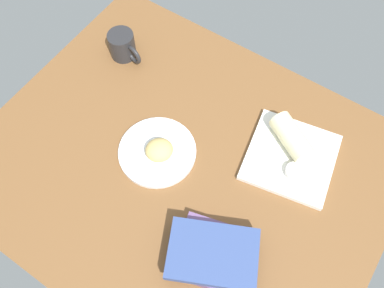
{
  "coord_description": "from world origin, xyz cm",
  "views": [
    {
      "loc": [
        28.62,
        -38.59,
        106.31
      ],
      "look_at": [
        -0.35,
        5.04,
        7.0
      ],
      "focal_mm": 38.39,
      "sensor_mm": 36.0,
      "label": 1
    }
  ],
  "objects_px": {
    "round_plate": "(157,152)",
    "square_plate": "(291,157)",
    "scone_pastry": "(159,150)",
    "coffee_mug": "(123,45)",
    "sauce_cup": "(295,172)",
    "breakfast_wrap": "(292,137)",
    "book_stack": "(213,254)"
  },
  "relations": [
    {
      "from": "round_plate",
      "to": "square_plate",
      "type": "distance_m",
      "value": 0.37
    },
    {
      "from": "scone_pastry",
      "to": "coffee_mug",
      "type": "bearing_deg",
      "value": 142.76
    },
    {
      "from": "sauce_cup",
      "to": "round_plate",
      "type": "bearing_deg",
      "value": -157.14
    },
    {
      "from": "sauce_cup",
      "to": "square_plate",
      "type": "bearing_deg",
      "value": 124.61
    },
    {
      "from": "scone_pastry",
      "to": "breakfast_wrap",
      "type": "bearing_deg",
      "value": 39.09
    },
    {
      "from": "scone_pastry",
      "to": "square_plate",
      "type": "bearing_deg",
      "value": 32.45
    },
    {
      "from": "square_plate",
      "to": "breakfast_wrap",
      "type": "bearing_deg",
      "value": 124.61
    },
    {
      "from": "round_plate",
      "to": "book_stack",
      "type": "distance_m",
      "value": 0.32
    },
    {
      "from": "round_plate",
      "to": "sauce_cup",
      "type": "xyz_separation_m",
      "value": [
        0.35,
        0.15,
        0.02
      ]
    },
    {
      "from": "scone_pastry",
      "to": "coffee_mug",
      "type": "relative_size",
      "value": 0.6
    },
    {
      "from": "square_plate",
      "to": "sauce_cup",
      "type": "xyz_separation_m",
      "value": [
        0.03,
        -0.04,
        0.02
      ]
    },
    {
      "from": "book_stack",
      "to": "breakfast_wrap",
      "type": "bearing_deg",
      "value": 88.13
    },
    {
      "from": "breakfast_wrap",
      "to": "coffee_mug",
      "type": "relative_size",
      "value": 1.06
    },
    {
      "from": "scone_pastry",
      "to": "coffee_mug",
      "type": "height_order",
      "value": "coffee_mug"
    },
    {
      "from": "breakfast_wrap",
      "to": "coffee_mug",
      "type": "distance_m",
      "value": 0.58
    },
    {
      "from": "coffee_mug",
      "to": "sauce_cup",
      "type": "bearing_deg",
      "value": -7.21
    },
    {
      "from": "book_stack",
      "to": "sauce_cup",
      "type": "bearing_deg",
      "value": 77.77
    },
    {
      "from": "round_plate",
      "to": "square_plate",
      "type": "bearing_deg",
      "value": 30.85
    },
    {
      "from": "book_stack",
      "to": "square_plate",
      "type": "bearing_deg",
      "value": 84.05
    },
    {
      "from": "square_plate",
      "to": "sauce_cup",
      "type": "height_order",
      "value": "sauce_cup"
    },
    {
      "from": "sauce_cup",
      "to": "scone_pastry",
      "type": "bearing_deg",
      "value": -155.76
    },
    {
      "from": "round_plate",
      "to": "breakfast_wrap",
      "type": "xyz_separation_m",
      "value": [
        0.29,
        0.22,
        0.04
      ]
    },
    {
      "from": "breakfast_wrap",
      "to": "book_stack",
      "type": "bearing_deg",
      "value": -151.74
    },
    {
      "from": "breakfast_wrap",
      "to": "book_stack",
      "type": "xyz_separation_m",
      "value": [
        -0.01,
        -0.38,
        -0.02
      ]
    },
    {
      "from": "book_stack",
      "to": "coffee_mug",
      "type": "height_order",
      "value": "coffee_mug"
    },
    {
      "from": "round_plate",
      "to": "coffee_mug",
      "type": "xyz_separation_m",
      "value": [
        -0.29,
        0.23,
        0.04
      ]
    },
    {
      "from": "square_plate",
      "to": "coffee_mug",
      "type": "xyz_separation_m",
      "value": [
        -0.61,
        0.04,
        0.04
      ]
    },
    {
      "from": "scone_pastry",
      "to": "square_plate",
      "type": "distance_m",
      "value": 0.36
    },
    {
      "from": "breakfast_wrap",
      "to": "round_plate",
      "type": "bearing_deg",
      "value": 157.48
    },
    {
      "from": "round_plate",
      "to": "book_stack",
      "type": "relative_size",
      "value": 0.85
    },
    {
      "from": "round_plate",
      "to": "breakfast_wrap",
      "type": "distance_m",
      "value": 0.37
    },
    {
      "from": "scone_pastry",
      "to": "breakfast_wrap",
      "type": "height_order",
      "value": "breakfast_wrap"
    }
  ]
}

